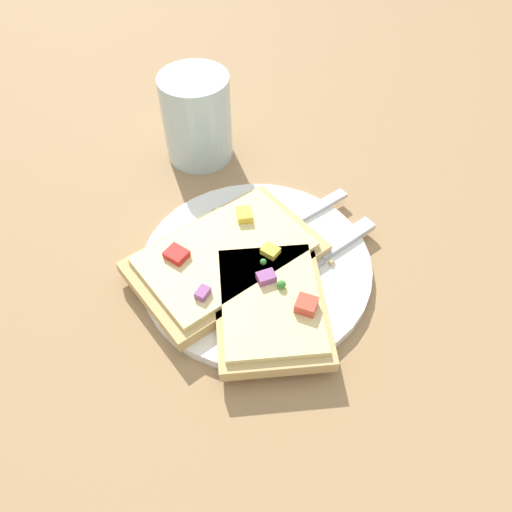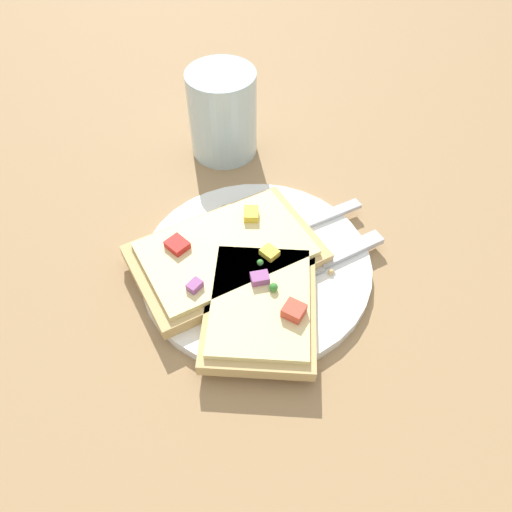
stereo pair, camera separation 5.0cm
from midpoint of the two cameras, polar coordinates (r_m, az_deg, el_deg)
ground_plane at (r=0.52m, az=-2.76°, el=-1.71°), size 4.00×4.00×0.00m
plate at (r=0.51m, az=-2.79°, el=-1.30°), size 0.24×0.24×0.01m
fork at (r=0.52m, az=-2.95°, el=1.35°), size 0.15×0.20×0.01m
knife at (r=0.51m, az=3.73°, el=-0.59°), size 0.13×0.18×0.01m
pizza_slice_main at (r=0.50m, az=-6.37°, el=-0.28°), size 0.20×0.22×0.03m
pizza_slice_corner at (r=0.47m, az=-1.40°, el=-5.67°), size 0.15×0.17×0.03m
crumb_scatter at (r=0.54m, az=-5.90°, el=2.98°), size 0.14×0.07×0.01m
drinking_glass at (r=0.63m, az=-9.12°, el=15.21°), size 0.08×0.08×0.11m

